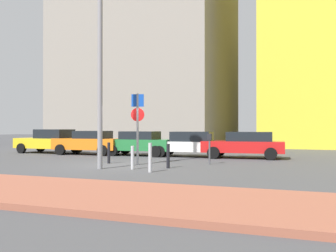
{
  "coord_description": "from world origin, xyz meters",
  "views": [
    {
      "loc": [
        7.83,
        -13.97,
        1.64
      ],
      "look_at": [
        1.36,
        3.65,
        1.73
      ],
      "focal_mm": 39.13,
      "sensor_mm": 36.0,
      "label": 1
    }
  ],
  "objects_px": {
    "parked_car_yellow": "(51,141)",
    "parking_meter": "(210,144)",
    "traffic_bollard_near": "(133,158)",
    "traffic_bollard_far": "(109,153)",
    "parked_car_orange": "(89,142)",
    "parked_car_green": "(140,143)",
    "parked_car_red": "(245,144)",
    "traffic_bollard_edge": "(150,158)",
    "parked_car_white": "(191,144)",
    "traffic_bollard_mid": "(168,156)",
    "street_lamp": "(100,43)",
    "parking_sign_post": "(138,120)"
  },
  "relations": [
    {
      "from": "parked_car_white",
      "to": "traffic_bollard_mid",
      "type": "height_order",
      "value": "parked_car_white"
    },
    {
      "from": "parked_car_green",
      "to": "street_lamp",
      "type": "distance_m",
      "value": 8.26
    },
    {
      "from": "traffic_bollard_edge",
      "to": "parked_car_orange",
      "type": "bearing_deg",
      "value": 135.1
    },
    {
      "from": "parked_car_white",
      "to": "parking_meter",
      "type": "xyz_separation_m",
      "value": [
        2.03,
        -3.86,
        0.15
      ]
    },
    {
      "from": "parked_car_yellow",
      "to": "traffic_bollard_near",
      "type": "height_order",
      "value": "parked_car_yellow"
    },
    {
      "from": "parked_car_yellow",
      "to": "parking_meter",
      "type": "height_order",
      "value": "parked_car_yellow"
    },
    {
      "from": "parked_car_yellow",
      "to": "parked_car_white",
      "type": "relative_size",
      "value": 1.01
    },
    {
      "from": "parking_meter",
      "to": "street_lamp",
      "type": "distance_m",
      "value": 6.39
    },
    {
      "from": "parking_sign_post",
      "to": "traffic_bollard_edge",
      "type": "height_order",
      "value": "parking_sign_post"
    },
    {
      "from": "street_lamp",
      "to": "traffic_bollard_mid",
      "type": "bearing_deg",
      "value": 25.7
    },
    {
      "from": "parking_sign_post",
      "to": "traffic_bollard_mid",
      "type": "bearing_deg",
      "value": -24.5
    },
    {
      "from": "parking_meter",
      "to": "traffic_bollard_edge",
      "type": "relative_size",
      "value": 1.28
    },
    {
      "from": "parked_car_yellow",
      "to": "parked_car_green",
      "type": "height_order",
      "value": "parked_car_yellow"
    },
    {
      "from": "parked_car_red",
      "to": "traffic_bollard_edge",
      "type": "height_order",
      "value": "parked_car_red"
    },
    {
      "from": "traffic_bollard_mid",
      "to": "traffic_bollard_far",
      "type": "distance_m",
      "value": 3.38
    },
    {
      "from": "parked_car_white",
      "to": "traffic_bollard_near",
      "type": "distance_m",
      "value": 6.75
    },
    {
      "from": "parked_car_green",
      "to": "traffic_bollard_far",
      "type": "height_order",
      "value": "parked_car_green"
    },
    {
      "from": "parking_sign_post",
      "to": "parked_car_orange",
      "type": "bearing_deg",
      "value": 139.22
    },
    {
      "from": "parked_car_yellow",
      "to": "parked_car_orange",
      "type": "distance_m",
      "value": 3.04
    },
    {
      "from": "parked_car_red",
      "to": "parked_car_green",
      "type": "bearing_deg",
      "value": -178.0
    },
    {
      "from": "parked_car_yellow",
      "to": "parked_car_green",
      "type": "relative_size",
      "value": 1.15
    },
    {
      "from": "parked_car_red",
      "to": "traffic_bollard_edge",
      "type": "bearing_deg",
      "value": -107.5
    },
    {
      "from": "parked_car_white",
      "to": "traffic_bollard_far",
      "type": "bearing_deg",
      "value": -116.29
    },
    {
      "from": "parked_car_white",
      "to": "parked_car_red",
      "type": "distance_m",
      "value": 3.01
    },
    {
      "from": "traffic_bollard_far",
      "to": "parked_car_green",
      "type": "bearing_deg",
      "value": 97.57
    },
    {
      "from": "street_lamp",
      "to": "parked_car_green",
      "type": "bearing_deg",
      "value": 101.68
    },
    {
      "from": "street_lamp",
      "to": "traffic_bollard_far",
      "type": "height_order",
      "value": "street_lamp"
    },
    {
      "from": "traffic_bollard_edge",
      "to": "traffic_bollard_near",
      "type": "bearing_deg",
      "value": 147.61
    },
    {
      "from": "traffic_bollard_edge",
      "to": "parked_car_white",
      "type": "bearing_deg",
      "value": 95.04
    },
    {
      "from": "parked_car_yellow",
      "to": "traffic_bollard_edge",
      "type": "relative_size",
      "value": 4.25
    },
    {
      "from": "traffic_bollard_near",
      "to": "traffic_bollard_far",
      "type": "bearing_deg",
      "value": 139.15
    },
    {
      "from": "parked_car_yellow",
      "to": "parking_meter",
      "type": "xyz_separation_m",
      "value": [
        11.41,
        -3.69,
        0.11
      ]
    },
    {
      "from": "traffic_bollard_near",
      "to": "traffic_bollard_far",
      "type": "xyz_separation_m",
      "value": [
        -2.07,
        1.79,
        0.02
      ]
    },
    {
      "from": "parking_meter",
      "to": "traffic_bollard_mid",
      "type": "relative_size",
      "value": 1.4
    },
    {
      "from": "parked_car_white",
      "to": "parking_sign_post",
      "type": "xyz_separation_m",
      "value": [
        -0.92,
        -5.1,
        1.24
      ]
    },
    {
      "from": "parked_car_orange",
      "to": "parked_car_red",
      "type": "height_order",
      "value": "parked_car_orange"
    },
    {
      "from": "parked_car_orange",
      "to": "parked_car_yellow",
      "type": "bearing_deg",
      "value": 175.37
    },
    {
      "from": "parked_car_yellow",
      "to": "street_lamp",
      "type": "bearing_deg",
      "value": -41.76
    },
    {
      "from": "parked_car_red",
      "to": "traffic_bollard_mid",
      "type": "xyz_separation_m",
      "value": [
        -2.2,
        -5.96,
        -0.26
      ]
    },
    {
      "from": "parked_car_white",
      "to": "street_lamp",
      "type": "relative_size",
      "value": 0.52
    },
    {
      "from": "parking_meter",
      "to": "street_lamp",
      "type": "bearing_deg",
      "value": -138.91
    },
    {
      "from": "parked_car_white",
      "to": "traffic_bollard_edge",
      "type": "bearing_deg",
      "value": -84.96
    },
    {
      "from": "traffic_bollard_near",
      "to": "parked_car_orange",
      "type": "bearing_deg",
      "value": 133.36
    },
    {
      "from": "parked_car_yellow",
      "to": "traffic_bollard_edge",
      "type": "xyz_separation_m",
      "value": [
        10.03,
        -7.22,
        -0.24
      ]
    },
    {
      "from": "parking_sign_post",
      "to": "street_lamp",
      "type": "bearing_deg",
      "value": -110.4
    },
    {
      "from": "parked_car_yellow",
      "to": "parking_sign_post",
      "type": "distance_m",
      "value": 9.87
    },
    {
      "from": "parked_car_yellow",
      "to": "parking_meter",
      "type": "bearing_deg",
      "value": -17.91
    },
    {
      "from": "parked_car_orange",
      "to": "traffic_bollard_edge",
      "type": "distance_m",
      "value": 9.89
    },
    {
      "from": "parked_car_green",
      "to": "street_lamp",
      "type": "bearing_deg",
      "value": -78.32
    },
    {
      "from": "parked_car_red",
      "to": "traffic_bollard_near",
      "type": "xyz_separation_m",
      "value": [
        -3.38,
        -6.81,
        -0.3
      ]
    }
  ]
}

